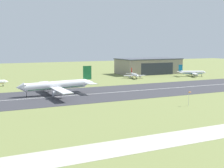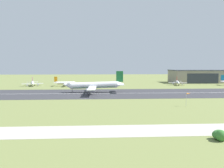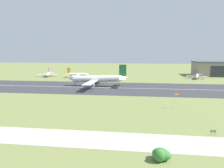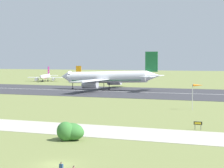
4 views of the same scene
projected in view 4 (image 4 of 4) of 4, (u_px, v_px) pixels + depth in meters
name	position (u px, v px, depth m)	size (l,w,h in m)	color
ground_plane	(171.00, 112.00, 105.04)	(757.01, 757.01, 0.00)	olive
runway_strip	(209.00, 94.00, 157.60)	(517.01, 53.00, 0.06)	#333338
runway_centreline	(209.00, 94.00, 157.60)	(465.31, 0.70, 0.01)	silver
taxiway_road	(126.00, 133.00, 75.10)	(387.76, 12.47, 0.05)	#B2AD9E
airplane_landing	(108.00, 77.00, 178.18)	(43.99, 53.05, 15.69)	white
airplane_parked_west	(45.00, 77.00, 250.39)	(19.53, 21.64, 8.42)	white
airplane_parked_far_east	(94.00, 77.00, 236.32)	(22.00, 24.25, 9.10)	white
shrub_clump	(70.00, 132.00, 68.19)	(4.27, 4.06, 3.01)	#387533
windsock_pole	(197.00, 87.00, 108.57)	(2.64, 1.60, 6.52)	#B7B7BC
runway_sign	(198.00, 124.00, 78.30)	(1.52, 0.13, 1.49)	#4C4C51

